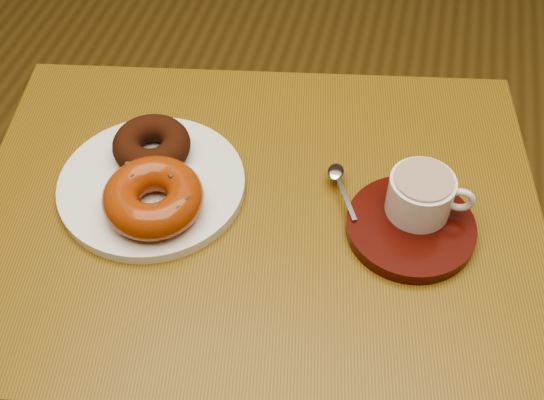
% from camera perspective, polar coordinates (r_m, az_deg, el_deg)
% --- Properties ---
extents(ground, '(6.00, 6.00, 0.00)m').
position_cam_1_polar(ground, '(1.60, 4.08, -8.79)').
color(ground, brown).
rests_on(ground, ground).
extents(cafe_table, '(0.82, 0.67, 0.69)m').
position_cam_1_polar(cafe_table, '(0.97, -1.16, -4.78)').
color(cafe_table, brown).
rests_on(cafe_table, ground).
extents(donut_plate, '(0.33, 0.33, 0.01)m').
position_cam_1_polar(donut_plate, '(0.91, -10.01, 1.26)').
color(donut_plate, white).
rests_on(donut_plate, cafe_table).
extents(donut_cinnamon, '(0.14, 0.14, 0.04)m').
position_cam_1_polar(donut_cinnamon, '(0.92, -10.04, 4.56)').
color(donut_cinnamon, '#32150A').
rests_on(donut_cinnamon, donut_plate).
extents(donut_caramel, '(0.16, 0.16, 0.05)m').
position_cam_1_polar(donut_caramel, '(0.85, -9.91, 0.22)').
color(donut_caramel, '#933910').
rests_on(donut_caramel, donut_plate).
extents(saucer, '(0.19, 0.19, 0.02)m').
position_cam_1_polar(saucer, '(0.87, 11.51, -2.27)').
color(saucer, '#380B07').
rests_on(saucer, cafe_table).
extents(coffee_cup, '(0.11, 0.08, 0.06)m').
position_cam_1_polar(coffee_cup, '(0.85, 12.40, 0.46)').
color(coffee_cup, white).
rests_on(coffee_cup, saucer).
extents(teaspoon, '(0.05, 0.09, 0.01)m').
position_cam_1_polar(teaspoon, '(0.89, 5.52, 1.94)').
color(teaspoon, silver).
rests_on(teaspoon, saucer).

